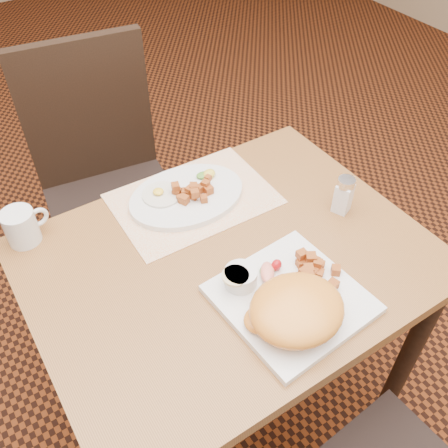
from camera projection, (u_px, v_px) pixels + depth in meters
ground at (228, 406)px, 1.67m from camera, size 8.00×8.00×0.00m
table at (230, 286)px, 1.22m from camera, size 0.90×0.70×0.75m
chair_far at (105, 175)px, 1.69m from camera, size 0.48×0.48×0.97m
placemat at (194, 199)px, 1.29m from camera, size 0.41×0.29×0.00m
plate_square at (291, 299)px, 1.05m from camera, size 0.30×0.30×0.02m
plate_oval at (187, 196)px, 1.28m from camera, size 0.31×0.24×0.02m
hollandaise_mound at (296, 310)px, 0.98m from camera, size 0.20×0.18×0.07m
ramekin at (240, 277)px, 1.06m from camera, size 0.08×0.07×0.04m
garnish_sq at (270, 270)px, 1.08m from camera, size 0.07×0.07×0.03m
fried_egg at (161, 194)px, 1.27m from camera, size 0.10×0.10×0.02m
garnish_ov at (207, 174)px, 1.32m from camera, size 0.06×0.05×0.02m
salt_shaker at (344, 194)px, 1.22m from camera, size 0.05×0.05×0.10m
coffee_mug at (22, 226)px, 1.16m from camera, size 0.11×0.08×0.09m
home_fries_sq at (314, 270)px, 1.08m from camera, size 0.11×0.12×0.04m
home_fries_ov at (193, 191)px, 1.26m from camera, size 0.11×0.09×0.03m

